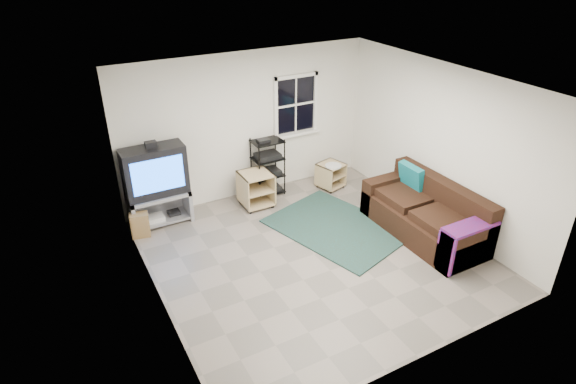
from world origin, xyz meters
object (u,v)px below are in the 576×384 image
tv_unit (156,179)px  sofa (426,215)px  side_table_left (255,187)px  side_table_right (330,174)px  av_rack (268,170)px

tv_unit → sofa: tv_unit is taller
tv_unit → sofa: 4.35m
side_table_left → side_table_right: (1.52, -0.07, -0.05)m
tv_unit → av_rack: 2.06m
av_rack → side_table_left: size_ratio=1.73×
side_table_right → tv_unit: bearing=175.0°
side_table_right → sofa: size_ratio=0.26×
side_table_left → sofa: (1.96, -2.18, 0.00)m
av_rack → sofa: bearing=-57.0°
side_table_right → sofa: 2.15m
av_rack → side_table_left: bearing=-146.1°
av_rack → side_table_right: bearing=-16.2°
av_rack → sofa: (1.58, -2.44, -0.13)m
tv_unit → side_table_right: tv_unit is taller
side_table_right → side_table_left: bearing=177.3°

